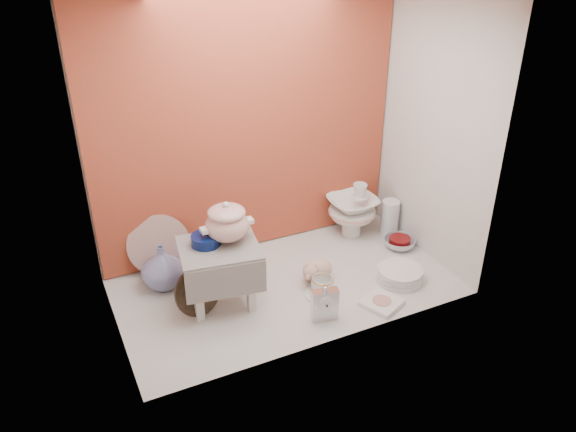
# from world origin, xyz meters

# --- Properties ---
(ground) EXTENTS (1.80, 1.80, 0.00)m
(ground) POSITION_xyz_m (0.00, 0.00, 0.00)
(ground) COLOR silver
(ground) RESTS_ON ground
(niche_shell) EXTENTS (1.86, 1.03, 1.53)m
(niche_shell) POSITION_xyz_m (0.00, 0.18, 0.93)
(niche_shell) COLOR #BF3A2F
(niche_shell) RESTS_ON ground
(step_stool) EXTENTS (0.44, 0.40, 0.34)m
(step_stool) POSITION_xyz_m (-0.36, 0.02, 0.17)
(step_stool) COLOR silver
(step_stool) RESTS_ON ground
(soup_tureen) EXTENTS (0.30, 0.30, 0.22)m
(soup_tureen) POSITION_xyz_m (-0.30, 0.05, 0.45)
(soup_tureen) COLOR white
(soup_tureen) RESTS_ON step_stool
(cobalt_bowl) EXTENTS (0.18, 0.18, 0.05)m
(cobalt_bowl) POSITION_xyz_m (-0.42, 0.06, 0.36)
(cobalt_bowl) COLOR #0A184F
(cobalt_bowl) RESTS_ON step_stool
(floral_platter) EXTENTS (0.36, 0.16, 0.34)m
(floral_platter) POSITION_xyz_m (-0.58, 0.44, 0.17)
(floral_platter) COLOR silver
(floral_platter) RESTS_ON ground
(blue_white_vase) EXTENTS (0.27, 0.27, 0.25)m
(blue_white_vase) POSITION_xyz_m (-0.60, 0.29, 0.12)
(blue_white_vase) COLOR silver
(blue_white_vase) RESTS_ON ground
(lacquer_tray) EXTENTS (0.27, 0.16, 0.24)m
(lacquer_tray) POSITION_xyz_m (-0.50, -0.01, 0.12)
(lacquer_tray) COLOR black
(lacquer_tray) RESTS_ON ground
(mantel_clock) EXTENTS (0.14, 0.07, 0.20)m
(mantel_clock) POSITION_xyz_m (0.05, -0.34, 0.10)
(mantel_clock) COLOR silver
(mantel_clock) RESTS_ON ground
(plush_pig) EXTENTS (0.25, 0.20, 0.13)m
(plush_pig) POSITION_xyz_m (0.18, -0.02, 0.07)
(plush_pig) COLOR #CDA791
(plush_pig) RESTS_ON ground
(teacup_saucer) EXTENTS (0.23, 0.23, 0.01)m
(teacup_saucer) POSITION_xyz_m (0.14, -0.16, 0.01)
(teacup_saucer) COLOR white
(teacup_saucer) RESTS_ON ground
(gold_rim_teacup) EXTENTS (0.16, 0.16, 0.10)m
(gold_rim_teacup) POSITION_xyz_m (0.14, -0.16, 0.06)
(gold_rim_teacup) COLOR white
(gold_rim_teacup) RESTS_ON teacup_saucer
(lattice_dish) EXTENTS (0.24, 0.24, 0.03)m
(lattice_dish) POSITION_xyz_m (0.38, -0.37, 0.01)
(lattice_dish) COLOR white
(lattice_dish) RESTS_ON ground
(dinner_plate_stack) EXTENTS (0.32, 0.32, 0.07)m
(dinner_plate_stack) POSITION_xyz_m (0.59, -0.22, 0.04)
(dinner_plate_stack) COLOR white
(dinner_plate_stack) RESTS_ON ground
(crystal_bowl) EXTENTS (0.25, 0.25, 0.06)m
(crystal_bowl) POSITION_xyz_m (0.79, 0.07, 0.03)
(crystal_bowl) COLOR silver
(crystal_bowl) RESTS_ON ground
(clear_glass_vase) EXTENTS (0.13, 0.13, 0.22)m
(clear_glass_vase) POSITION_xyz_m (0.83, 0.24, 0.11)
(clear_glass_vase) COLOR silver
(clear_glass_vase) RESTS_ON ground
(porcelain_tower) EXTENTS (0.35, 0.35, 0.34)m
(porcelain_tower) POSITION_xyz_m (0.62, 0.34, 0.17)
(porcelain_tower) COLOR white
(porcelain_tower) RESTS_ON ground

